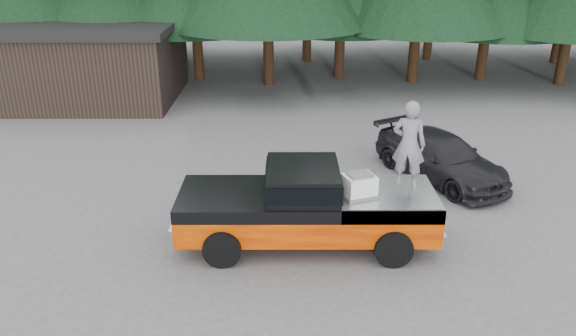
{
  "coord_description": "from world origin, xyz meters",
  "views": [
    {
      "loc": [
        -0.12,
        -12.07,
        6.67
      ],
      "look_at": [
        -0.1,
        0.0,
        1.65
      ],
      "focal_mm": 35.0,
      "sensor_mm": 36.0,
      "label": 1
    }
  ],
  "objects_px": {
    "pickup_truck": "(306,217)",
    "parked_car": "(440,157)",
    "air_compressor": "(359,186)",
    "man_on_bed": "(409,144)",
    "utility_building": "(81,61)"
  },
  "relations": [
    {
      "from": "pickup_truck",
      "to": "air_compressor",
      "type": "bearing_deg",
      "value": -11.65
    },
    {
      "from": "parked_car",
      "to": "utility_building",
      "type": "relative_size",
      "value": 0.54
    },
    {
      "from": "parked_car",
      "to": "utility_building",
      "type": "bearing_deg",
      "value": 117.27
    },
    {
      "from": "pickup_truck",
      "to": "man_on_bed",
      "type": "distance_m",
      "value": 2.84
    },
    {
      "from": "pickup_truck",
      "to": "utility_building",
      "type": "relative_size",
      "value": 0.71
    },
    {
      "from": "parked_car",
      "to": "pickup_truck",
      "type": "bearing_deg",
      "value": -166.3
    },
    {
      "from": "utility_building",
      "to": "parked_car",
      "type": "bearing_deg",
      "value": -33.35
    },
    {
      "from": "pickup_truck",
      "to": "man_on_bed",
      "type": "height_order",
      "value": "man_on_bed"
    },
    {
      "from": "pickup_truck",
      "to": "parked_car",
      "type": "height_order",
      "value": "pickup_truck"
    },
    {
      "from": "pickup_truck",
      "to": "utility_building",
      "type": "distance_m",
      "value": 15.69
    },
    {
      "from": "pickup_truck",
      "to": "parked_car",
      "type": "bearing_deg",
      "value": 43.08
    },
    {
      "from": "pickup_truck",
      "to": "air_compressor",
      "type": "xyz_separation_m",
      "value": [
        1.14,
        -0.24,
        0.89
      ]
    },
    {
      "from": "air_compressor",
      "to": "parked_car",
      "type": "xyz_separation_m",
      "value": [
        2.91,
        4.02,
        -0.9
      ]
    },
    {
      "from": "utility_building",
      "to": "pickup_truck",
      "type": "bearing_deg",
      "value": -53.48
    },
    {
      "from": "air_compressor",
      "to": "man_on_bed",
      "type": "distance_m",
      "value": 1.48
    }
  ]
}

